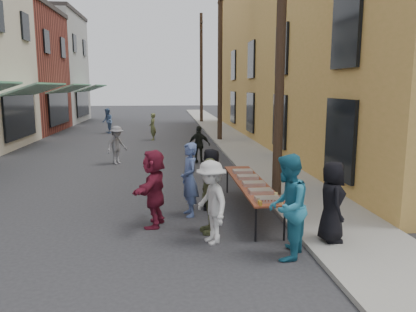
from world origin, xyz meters
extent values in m
plane|color=#28282B|center=(0.00, 0.00, 0.00)|extent=(120.00, 120.00, 0.00)
cube|color=gray|center=(5.00, 15.00, 0.05)|extent=(2.20, 60.00, 0.10)
cube|color=gray|center=(-10.00, 29.00, 4.50)|extent=(8.00, 8.00, 9.00)
cube|color=gold|center=(11.10, 14.00, 5.00)|extent=(10.00, 28.00, 10.00)
cylinder|color=#2D2116|center=(4.30, 3.00, 4.50)|extent=(0.26, 0.26, 9.00)
cylinder|color=#2D2116|center=(4.30, 15.00, 4.50)|extent=(0.26, 0.26, 9.00)
cylinder|color=#2D2116|center=(4.30, 27.00, 4.50)|extent=(0.26, 0.26, 9.00)
cube|color=maroon|center=(3.32, 1.77, 0.73)|extent=(0.70, 4.00, 0.04)
cylinder|color=black|center=(3.03, -0.11, 0.35)|extent=(0.04, 0.04, 0.71)
cylinder|color=black|center=(3.61, -0.11, 0.35)|extent=(0.04, 0.04, 0.71)
cylinder|color=black|center=(3.03, 3.65, 0.35)|extent=(0.04, 0.04, 0.71)
cylinder|color=black|center=(3.61, 3.65, 0.35)|extent=(0.04, 0.04, 0.71)
cube|color=maroon|center=(3.32, 0.12, 0.79)|extent=(0.50, 0.33, 0.08)
cube|color=#B2B2B7|center=(3.32, 0.77, 0.79)|extent=(0.50, 0.33, 0.08)
cube|color=tan|center=(3.32, 1.47, 0.79)|extent=(0.50, 0.33, 0.08)
cube|color=#B2B2B7|center=(3.32, 2.17, 0.79)|extent=(0.50, 0.33, 0.08)
cube|color=tan|center=(3.32, 2.87, 0.79)|extent=(0.50, 0.33, 0.08)
cylinder|color=#A57F26|center=(3.10, -0.18, 0.79)|extent=(0.07, 0.07, 0.08)
cylinder|color=#A57F26|center=(3.10, -0.08, 0.79)|extent=(0.07, 0.07, 0.08)
cylinder|color=#A57F26|center=(3.10, 0.02, 0.79)|extent=(0.07, 0.07, 0.08)
cylinder|color=tan|center=(3.52, -0.13, 0.81)|extent=(0.08, 0.08, 0.12)
imported|color=black|center=(2.40, 2.16, 0.76)|extent=(0.57, 0.80, 1.52)
imported|color=#4D6296|center=(1.83, 1.68, 0.87)|extent=(0.54, 0.71, 1.75)
imported|color=teal|center=(3.40, -0.91, 0.94)|extent=(1.06, 1.14, 1.88)
imported|color=beige|center=(2.15, -0.07, 0.82)|extent=(0.89, 1.19, 1.64)
imported|color=#505732|center=(2.18, 0.49, 0.80)|extent=(0.54, 0.98, 1.59)
imported|color=maroon|center=(1.03, 1.04, 0.85)|extent=(0.86, 1.65, 1.70)
imported|color=black|center=(4.42, -0.44, 0.87)|extent=(0.57, 0.81, 1.54)
imported|color=slate|center=(-0.65, 8.48, 0.75)|extent=(1.06, 1.10, 1.51)
imported|color=black|center=(2.60, 8.35, 0.75)|extent=(0.94, 0.62, 1.49)
imported|color=#5C653A|center=(0.52, 15.72, 0.77)|extent=(0.37, 0.56, 1.54)
imported|color=#516E9C|center=(-2.53, 19.49, 0.82)|extent=(0.83, 0.95, 1.64)
camera|label=1|loc=(1.32, -7.59, 3.02)|focal=35.00mm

